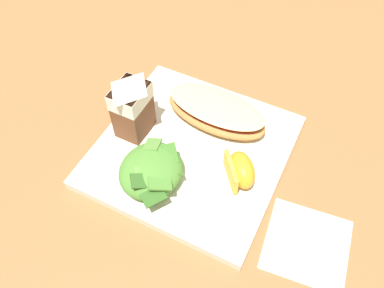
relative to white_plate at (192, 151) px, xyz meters
The scene contains 7 objects.
ground 0.01m from the white_plate, ahead, with size 3.00×3.00×0.00m, color olive.
white_plate is the anchor object (origin of this frame).
cheesy_pizza_bread 0.08m from the white_plate, ahead, with size 0.09×0.17×0.04m.
green_salad_pile 0.09m from the white_plate, 160.05° to the left, with size 0.11×0.09×0.05m.
milk_carton 0.12m from the white_plate, 93.81° to the left, with size 0.06×0.04×0.11m.
orange_wedge_front 0.09m from the white_plate, 101.23° to the right, with size 0.07×0.07×0.04m.
paper_napkin 0.22m from the white_plate, 107.43° to the right, with size 0.11×0.11×0.00m, color white.
Camera 1 is at (-0.33, -0.17, 0.52)m, focal length 37.43 mm.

